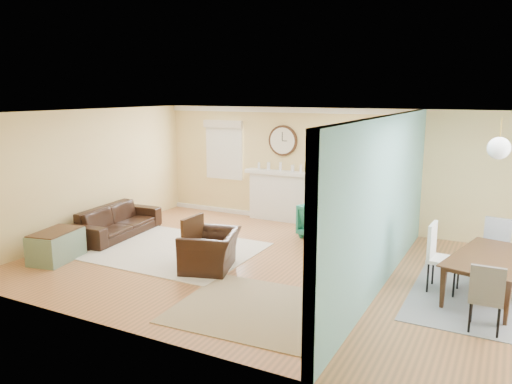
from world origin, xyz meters
TOP-DOWN VIEW (x-y plane):
  - floor at (0.00, 0.00)m, footprint 9.00×9.00m
  - wall_back at (0.00, 3.00)m, footprint 9.00×0.02m
  - wall_front at (0.00, -3.00)m, footprint 9.00×0.02m
  - wall_left at (-4.50, 0.00)m, footprint 0.02×6.00m
  - ceiling at (0.00, 0.00)m, footprint 9.00×6.00m
  - partition at (1.51, 0.28)m, footprint 0.17×6.00m
  - fireplace at (-1.50, 2.88)m, footprint 1.70×0.30m
  - wall_clock at (-1.50, 2.97)m, footprint 0.70×0.07m
  - window_left at (-3.05, 2.95)m, footprint 1.05×0.13m
  - window_right at (0.05, 2.95)m, footprint 1.05×0.13m
  - pendant at (3.00, 0.00)m, footprint 0.30×0.30m
  - rug_cream at (-2.28, -0.10)m, footprint 2.89×2.51m
  - rug_jute at (0.32, -1.66)m, footprint 2.45×2.05m
  - rug_grey at (3.10, 0.23)m, footprint 2.21×2.76m
  - sofa at (-3.98, 0.18)m, footprint 1.03×2.18m
  - eames_chair at (-1.18, -0.62)m, footprint 1.14×1.22m
  - green_chair at (-0.15, 1.98)m, footprint 0.96×0.98m
  - trunk at (-3.85, -1.49)m, footprint 0.74×1.03m
  - credenza at (1.20, 1.73)m, footprint 0.54×1.59m
  - tv at (1.18, 1.73)m, footprint 0.17×1.10m
  - garden_stool at (1.18, 0.82)m, footprint 0.32×0.32m
  - potted_plant at (1.18, 0.82)m, footprint 0.51×0.51m
  - dining_table at (3.10, 0.23)m, footprint 1.37×1.96m
  - dining_chair_n at (3.04, 1.28)m, footprint 0.46×0.46m
  - dining_chair_s at (3.04, -0.90)m, footprint 0.40×0.40m
  - dining_chair_w at (2.41, 0.19)m, footprint 0.48×0.48m

SIDE VIEW (x-z plane):
  - floor at x=0.00m, z-range 0.00..0.00m
  - rug_grey at x=3.10m, z-range 0.00..0.01m
  - rug_jute at x=0.32m, z-range 0.00..0.01m
  - rug_cream at x=-2.28m, z-range 0.00..0.02m
  - garden_stool at x=1.18m, z-range 0.00..0.46m
  - trunk at x=-3.85m, z-range 0.00..0.54m
  - sofa at x=-3.98m, z-range 0.00..0.62m
  - dining_table at x=3.10m, z-range 0.00..0.63m
  - eames_chair at x=-1.18m, z-range 0.00..0.65m
  - green_chair at x=-0.15m, z-range 0.00..0.71m
  - credenza at x=1.20m, z-range 0.00..0.80m
  - dining_chair_s at x=3.04m, z-range 0.08..0.97m
  - dining_chair_n at x=3.04m, z-range 0.08..1.00m
  - fireplace at x=-1.50m, z-range 0.01..1.18m
  - dining_chair_w at x=2.41m, z-range 0.09..1.12m
  - potted_plant at x=1.18m, z-range 0.46..0.90m
  - tv at x=1.18m, z-range 0.80..1.43m
  - wall_back at x=0.00m, z-range 0.00..2.60m
  - wall_front at x=0.00m, z-range 0.00..2.60m
  - wall_left at x=-4.50m, z-range 0.00..2.60m
  - partition at x=1.51m, z-range 0.06..2.66m
  - window_left at x=-3.05m, z-range 0.95..2.37m
  - window_right at x=0.05m, z-range 0.95..2.37m
  - wall_clock at x=-1.50m, z-range 1.50..2.20m
  - pendant at x=3.00m, z-range 1.93..2.48m
  - ceiling at x=0.00m, z-range 2.59..2.61m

